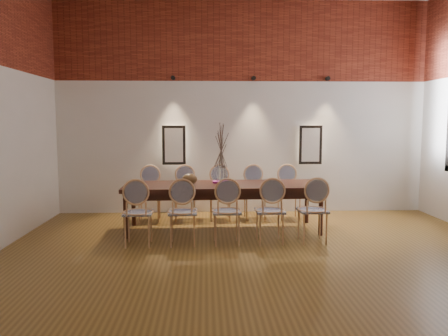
{
  "coord_description": "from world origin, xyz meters",
  "views": [
    {
      "loc": [
        -0.71,
        -4.83,
        1.74
      ],
      "look_at": [
        -0.43,
        1.65,
        1.05
      ],
      "focal_mm": 35.0,
      "sensor_mm": 36.0,
      "label": 1
    }
  ],
  "objects_px": {
    "chair_far_a": "(149,194)",
    "book": "(221,182)",
    "chair_near_d": "(270,211)",
    "chair_near_e": "(313,210)",
    "chair_near_a": "(138,213)",
    "chair_far_c": "(220,193)",
    "chair_near_b": "(183,212)",
    "chair_near_c": "(227,211)",
    "dining_table": "(223,207)",
    "chair_far_e": "(289,193)",
    "chair_far_b": "(185,194)",
    "chair_far_d": "(255,193)",
    "vase": "(221,175)",
    "bowl": "(190,179)"
  },
  "relations": [
    {
      "from": "chair_far_a",
      "to": "book",
      "type": "bearing_deg",
      "value": 152.49
    },
    {
      "from": "chair_near_d",
      "to": "chair_far_a",
      "type": "bearing_deg",
      "value": 140.12
    },
    {
      "from": "chair_near_e",
      "to": "chair_near_a",
      "type": "bearing_deg",
      "value": 180.0
    },
    {
      "from": "chair_far_c",
      "to": "chair_near_b",
      "type": "bearing_deg",
      "value": 68.25
    },
    {
      "from": "chair_near_c",
      "to": "dining_table",
      "type": "bearing_deg",
      "value": 90.0
    },
    {
      "from": "chair_far_e",
      "to": "dining_table",
      "type": "bearing_deg",
      "value": 32.08
    },
    {
      "from": "chair_near_e",
      "to": "chair_far_b",
      "type": "distance_m",
      "value": 2.43
    },
    {
      "from": "chair_far_d",
      "to": "chair_near_b",
      "type": "bearing_deg",
      "value": 51.42
    },
    {
      "from": "chair_near_a",
      "to": "chair_near_c",
      "type": "xyz_separation_m",
      "value": [
        1.24,
        0.03,
        0.0
      ]
    },
    {
      "from": "chair_far_d",
      "to": "chair_near_e",
      "type": "bearing_deg",
      "value": 111.75
    },
    {
      "from": "book",
      "to": "chair_far_a",
      "type": "bearing_deg",
      "value": 153.96
    },
    {
      "from": "chair_near_d",
      "to": "book",
      "type": "bearing_deg",
      "value": 124.98
    },
    {
      "from": "chair_far_d",
      "to": "chair_far_e",
      "type": "height_order",
      "value": "same"
    },
    {
      "from": "chair_near_c",
      "to": "chair_far_d",
      "type": "xyz_separation_m",
      "value": [
        0.58,
        1.58,
        0.0
      ]
    },
    {
      "from": "dining_table",
      "to": "vase",
      "type": "xyz_separation_m",
      "value": [
        -0.03,
        -0.0,
        0.53
      ]
    },
    {
      "from": "chair_near_a",
      "to": "chair_near_b",
      "type": "xyz_separation_m",
      "value": [
        0.62,
        0.02,
        0.0
      ]
    },
    {
      "from": "chair_near_a",
      "to": "chair_far_a",
      "type": "bearing_deg",
      "value": 90.0
    },
    {
      "from": "chair_far_b",
      "to": "chair_near_e",
      "type": "bearing_deg",
      "value": 140.12
    },
    {
      "from": "chair_far_d",
      "to": "chair_near_c",
      "type": "bearing_deg",
      "value": 68.25
    },
    {
      "from": "chair_far_a",
      "to": "chair_far_d",
      "type": "distance_m",
      "value": 1.87
    },
    {
      "from": "chair_near_b",
      "to": "chair_near_e",
      "type": "xyz_separation_m",
      "value": [
        1.87,
        0.05,
        0.0
      ]
    },
    {
      "from": "chair_near_d",
      "to": "chair_near_b",
      "type": "bearing_deg",
      "value": 180.0
    },
    {
      "from": "book",
      "to": "chair_far_b",
      "type": "bearing_deg",
      "value": 134.72
    },
    {
      "from": "chair_near_b",
      "to": "chair_far_e",
      "type": "xyz_separation_m",
      "value": [
        1.83,
        1.61,
        0.0
      ]
    },
    {
      "from": "chair_near_d",
      "to": "vase",
      "type": "height_order",
      "value": "vase"
    },
    {
      "from": "chair_far_e",
      "to": "vase",
      "type": "bearing_deg",
      "value": 31.56
    },
    {
      "from": "chair_near_e",
      "to": "chair_far_b",
      "type": "relative_size",
      "value": 1.0
    },
    {
      "from": "chair_far_a",
      "to": "bowl",
      "type": "bearing_deg",
      "value": 130.74
    },
    {
      "from": "chair_far_e",
      "to": "vase",
      "type": "relative_size",
      "value": 3.13
    },
    {
      "from": "chair_far_e",
      "to": "book",
      "type": "relative_size",
      "value": 3.62
    },
    {
      "from": "chair_far_b",
      "to": "chair_near_c",
      "type": "bearing_deg",
      "value": 111.75
    },
    {
      "from": "dining_table",
      "to": "bowl",
      "type": "bearing_deg",
      "value": -174.61
    },
    {
      "from": "chair_near_a",
      "to": "book",
      "type": "bearing_deg",
      "value": 37.15
    },
    {
      "from": "chair_near_c",
      "to": "chair_near_e",
      "type": "relative_size",
      "value": 1.0
    },
    {
      "from": "chair_near_b",
      "to": "chair_far_d",
      "type": "bearing_deg",
      "value": 51.42
    },
    {
      "from": "chair_far_a",
      "to": "chair_near_e",
      "type": "bearing_deg",
      "value": 147.92
    },
    {
      "from": "vase",
      "to": "chair_far_a",
      "type": "bearing_deg",
      "value": 148.86
    },
    {
      "from": "chair_near_d",
      "to": "chair_far_d",
      "type": "height_order",
      "value": "same"
    },
    {
      "from": "chair_near_c",
      "to": "book",
      "type": "height_order",
      "value": "chair_near_c"
    },
    {
      "from": "dining_table",
      "to": "chair_far_c",
      "type": "height_order",
      "value": "chair_far_c"
    },
    {
      "from": "chair_near_c",
      "to": "vase",
      "type": "bearing_deg",
      "value": 91.85
    },
    {
      "from": "chair_far_a",
      "to": "vase",
      "type": "bearing_deg",
      "value": 147.39
    },
    {
      "from": "chair_near_e",
      "to": "chair_near_d",
      "type": "bearing_deg",
      "value": -180.0
    },
    {
      "from": "chair_near_a",
      "to": "chair_near_d",
      "type": "bearing_deg",
      "value": -0.0
    },
    {
      "from": "dining_table",
      "to": "chair_near_a",
      "type": "distance_m",
      "value": 1.47
    },
    {
      "from": "chair_near_a",
      "to": "chair_near_c",
      "type": "relative_size",
      "value": 1.0
    },
    {
      "from": "chair_far_b",
      "to": "chair_far_e",
      "type": "bearing_deg",
      "value": -180.0
    },
    {
      "from": "chair_near_c",
      "to": "chair_far_d",
      "type": "distance_m",
      "value": 1.68
    },
    {
      "from": "chair_near_b",
      "to": "book",
      "type": "relative_size",
      "value": 3.62
    },
    {
      "from": "chair_near_e",
      "to": "chair_far_d",
      "type": "xyz_separation_m",
      "value": [
        -0.66,
        1.54,
        0.0
      ]
    }
  ]
}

